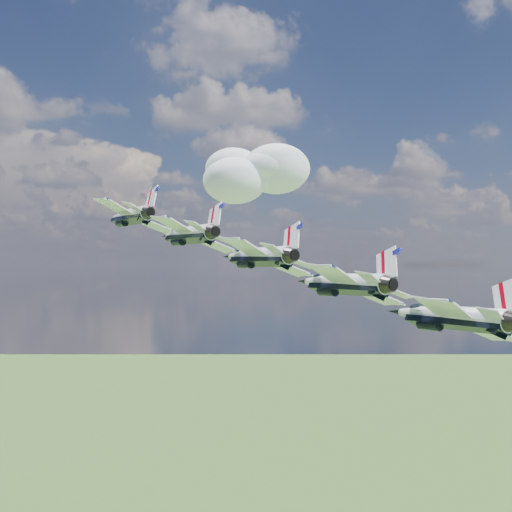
{
  "coord_description": "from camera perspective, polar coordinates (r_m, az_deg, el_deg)",
  "views": [
    {
      "loc": [
        -23.76,
        -83.75,
        139.44
      ],
      "look_at": [
        -9.42,
        -9.95,
        140.51
      ],
      "focal_mm": 45.0,
      "sensor_mm": 36.0,
      "label": 1
    }
  ],
  "objects": [
    {
      "name": "jet_0",
      "position": [
        92.04,
        -11.24,
        3.52
      ],
      "size": [
        16.77,
        19.17,
        8.57
      ],
      "primitive_type": null,
      "rotation": [
        0.0,
        0.4,
        0.37
      ],
      "color": "white"
    },
    {
      "name": "jet_3",
      "position": [
        68.37,
        7.53,
        -2.37
      ],
      "size": [
        16.77,
        19.17,
        8.57
      ],
      "primitive_type": null,
      "rotation": [
        0.0,
        0.4,
        0.37
      ],
      "color": "silver"
    },
    {
      "name": "jet_4",
      "position": [
        63.12,
        16.55,
        -5.14
      ],
      "size": [
        16.77,
        19.17,
        8.57
      ],
      "primitive_type": null,
      "rotation": [
        0.0,
        0.4,
        0.37
      ],
      "color": "white"
    },
    {
      "name": "jet_1",
      "position": [
        83.18,
        -6.18,
        1.95
      ],
      "size": [
        16.77,
        19.17,
        8.57
      ],
      "primitive_type": null,
      "rotation": [
        0.0,
        0.4,
        0.37
      ],
      "color": "white"
    },
    {
      "name": "cloud_far",
      "position": [
        282.38,
        -2.25,
        7.31
      ],
      "size": [
        61.11,
        48.01,
        24.01
      ],
      "primitive_type": "ellipsoid",
      "color": "white"
    },
    {
      "name": "jet_2",
      "position": [
        75.18,
        -0.0,
        0.0
      ],
      "size": [
        16.77,
        19.17,
        8.57
      ],
      "primitive_type": null,
      "rotation": [
        0.0,
        0.4,
        0.37
      ],
      "color": "white"
    }
  ]
}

